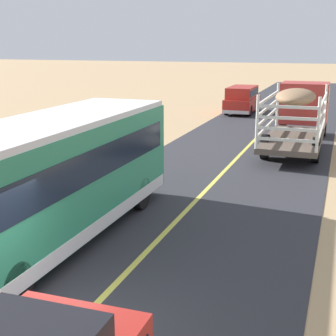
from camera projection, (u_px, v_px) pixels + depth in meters
name	position (u px, v px, depth m)	size (l,w,h in m)	color
road_centre_line	(65.00, 336.00, 8.94)	(0.16, 117.60, 0.00)	#D8CC4C
livestock_truck	(301.00, 108.00, 25.85)	(2.53, 9.70, 3.02)	#B2332D
bus	(51.00, 178.00, 12.74)	(2.54, 10.00, 3.21)	#2D8C66
car_far	(242.00, 98.00, 36.54)	(1.90, 4.62, 1.93)	#B2261E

